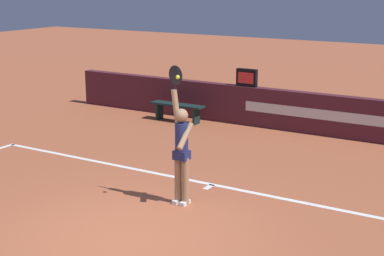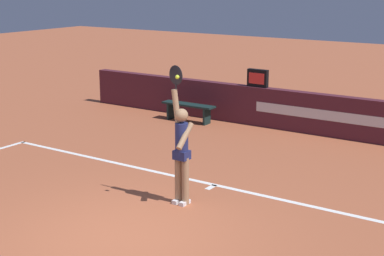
% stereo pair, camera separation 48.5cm
% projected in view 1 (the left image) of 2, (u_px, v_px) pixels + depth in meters
% --- Properties ---
extents(ground_plane, '(60.00, 60.00, 0.00)m').
position_uv_depth(ground_plane, '(126.00, 237.00, 9.21)').
color(ground_plane, '#A55435').
extents(court_lines, '(11.27, 5.22, 0.00)m').
position_uv_depth(court_lines, '(136.00, 231.00, 9.43)').
color(court_lines, white).
rests_on(court_lines, ground).
extents(back_wall, '(14.43, 0.27, 1.07)m').
position_uv_depth(back_wall, '(301.00, 112.00, 15.37)').
color(back_wall, '#4C1E28').
rests_on(back_wall, ground).
extents(speed_display, '(0.58, 0.15, 0.48)m').
position_uv_depth(speed_display, '(247.00, 78.00, 15.96)').
color(speed_display, black).
rests_on(speed_display, back_wall).
extents(tennis_player, '(0.45, 0.45, 2.51)m').
position_uv_depth(tennis_player, '(181.00, 148.00, 10.32)').
color(tennis_player, '#9B7654').
rests_on(tennis_player, ground).
extents(tennis_ball, '(0.07, 0.07, 0.07)m').
position_uv_depth(tennis_ball, '(178.00, 77.00, 9.82)').
color(tennis_ball, '#CAE62C').
extents(courtside_bench_near, '(1.61, 0.36, 0.51)m').
position_uv_depth(courtside_bench_near, '(177.00, 108.00, 16.49)').
color(courtside_bench_near, black).
rests_on(courtside_bench_near, ground).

